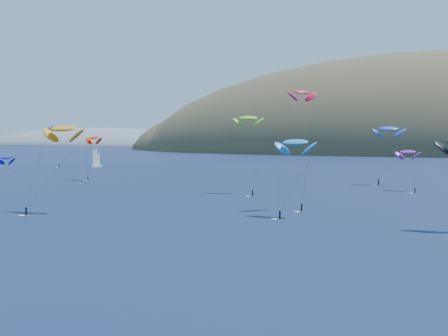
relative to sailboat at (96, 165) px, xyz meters
name	(u,v)px	position (x,y,z in m)	size (l,w,h in m)	color
headland	(115,147)	(-327.56, 534.27, -4.24)	(460.00, 250.00, 60.00)	slate
sailboat	(96,165)	(0.00, 0.00, 0.00)	(8.33, 7.21, 10.02)	white
kitesurfer_1	(94,138)	(50.12, -75.16, 14.50)	(9.14, 9.10, 17.73)	#C38C15
kitesurfer_2	(63,129)	(96.96, -155.16, 16.96)	(9.71, 11.97, 20.54)	#C38C15
kitesurfer_3	(248,118)	(118.32, -98.61, 20.35)	(10.62, 14.50, 23.59)	#C38C15
kitesurfer_4	(389,129)	(151.39, -54.44, 17.54)	(10.83, 9.02, 21.27)	#C38C15
kitesurfer_5	(295,142)	(144.94, -143.26, 14.10)	(9.04, 9.73, 17.40)	#C38C15
kitesurfer_6	(408,152)	(159.75, -75.33, 10.50)	(8.38, 13.04, 13.53)	#C38C15
kitesurfer_9	(302,92)	(142.70, -130.61, 25.00)	(6.88, 9.83, 27.89)	#C38C15
kitesurfer_10	(6,158)	(53.49, -124.08, 8.97)	(7.22, 12.26, 11.77)	#C38C15
kitesurfer_12	(55,127)	(-18.51, -8.35, 19.15)	(9.98, 6.83, 22.13)	#C38C15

